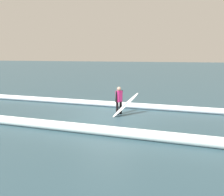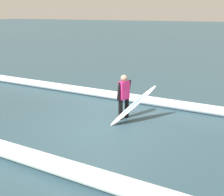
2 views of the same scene
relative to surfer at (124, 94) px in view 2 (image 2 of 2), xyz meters
The scene contains 5 objects.
ground_plane 1.28m from the surfer, 66.18° to the left, with size 190.66×190.66×0.00m, color #2B4651.
surfer is the anchor object (origin of this frame).
surfboard 0.51m from the surfer, 156.14° to the left, with size 1.27×1.34×1.16m.
wave_crest_foreground 2.56m from the surfer, 140.08° to the right, with size 0.34×0.34×24.68m, color white.
wave_crest_midground 3.69m from the surfer, 83.45° to the left, with size 0.40×0.40×16.28m, color white.
Camera 2 is at (-3.64, 6.91, 3.38)m, focal length 43.82 mm.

